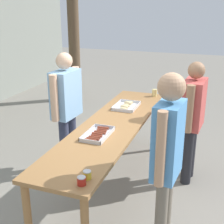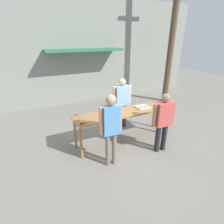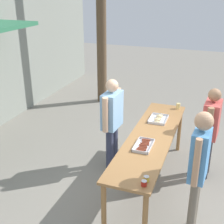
% 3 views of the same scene
% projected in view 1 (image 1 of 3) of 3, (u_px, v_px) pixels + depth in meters
% --- Properties ---
extents(ground_plane, '(24.00, 24.00, 0.00)m').
position_uv_depth(ground_plane, '(112.00, 191.00, 4.04)').
color(ground_plane, gray).
extents(serving_table, '(2.92, 0.68, 0.95)m').
position_uv_depth(serving_table, '(112.00, 132.00, 3.76)').
color(serving_table, olive).
rests_on(serving_table, ground).
extents(food_tray_sausages, '(0.44, 0.25, 0.04)m').
position_uv_depth(food_tray_sausages, '(98.00, 134.00, 3.39)').
color(food_tray_sausages, silver).
rests_on(food_tray_sausages, serving_table).
extents(food_tray_buns, '(0.43, 0.30, 0.07)m').
position_uv_depth(food_tray_buns, '(126.00, 106.00, 4.31)').
color(food_tray_buns, silver).
rests_on(food_tray_buns, serving_table).
extents(condiment_jar_mustard, '(0.07, 0.07, 0.07)m').
position_uv_depth(condiment_jar_mustard, '(82.00, 181.00, 2.47)').
color(condiment_jar_mustard, '#B22319').
rests_on(condiment_jar_mustard, serving_table).
extents(condiment_jar_ketchup, '(0.07, 0.07, 0.07)m').
position_uv_depth(condiment_jar_ketchup, '(87.00, 175.00, 2.56)').
color(condiment_jar_ketchup, gold).
rests_on(condiment_jar_ketchup, serving_table).
extents(beer_cup, '(0.08, 0.08, 0.11)m').
position_uv_depth(beer_cup, '(155.00, 93.00, 4.81)').
color(beer_cup, '#DBC67A').
rests_on(beer_cup, serving_table).
extents(person_server_behind_table, '(0.66, 0.28, 1.70)m').
position_uv_depth(person_server_behind_table, '(66.00, 103.00, 4.28)').
color(person_server_behind_table, '#333851').
rests_on(person_server_behind_table, ground).
extents(person_customer_holding_hotdog, '(0.54, 0.23, 1.79)m').
position_uv_depth(person_customer_holding_hotdog, '(167.00, 152.00, 2.70)').
color(person_customer_holding_hotdog, '#756B5B').
rests_on(person_customer_holding_hotdog, ground).
extents(person_customer_with_cup, '(0.66, 0.28, 1.64)m').
position_uv_depth(person_customer_with_cup, '(193.00, 114.00, 4.02)').
color(person_customer_with_cup, '#232328').
rests_on(person_customer_with_cup, ground).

